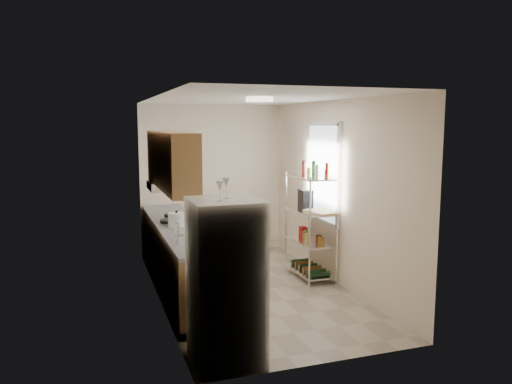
# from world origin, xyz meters

# --- Properties ---
(room) EXTENTS (2.52, 4.42, 2.62)m
(room) POSITION_xyz_m (0.00, 0.00, 1.30)
(room) COLOR #ADA18C
(room) RESTS_ON ground
(counter_run) EXTENTS (0.63, 3.51, 0.90)m
(counter_run) POSITION_xyz_m (-0.92, 0.44, 0.45)
(counter_run) COLOR #AB7E49
(counter_run) RESTS_ON ground
(upper_cabinets) EXTENTS (0.33, 2.20, 0.72)m
(upper_cabinets) POSITION_xyz_m (-1.05, 0.10, 1.81)
(upper_cabinets) COLOR #AB7E49
(upper_cabinets) RESTS_ON room
(range_hood) EXTENTS (0.50, 0.60, 0.12)m
(range_hood) POSITION_xyz_m (-1.00, 0.90, 1.39)
(range_hood) COLOR #B7BABC
(range_hood) RESTS_ON room
(window) EXTENTS (0.06, 1.00, 1.46)m
(window) POSITION_xyz_m (1.23, 0.35, 1.55)
(window) COLOR white
(window) RESTS_ON room
(bakers_rack) EXTENTS (0.45, 0.90, 1.73)m
(bakers_rack) POSITION_xyz_m (1.00, 0.30, 1.11)
(bakers_rack) COLOR silver
(bakers_rack) RESTS_ON ground
(ceiling_dome) EXTENTS (0.34, 0.34, 0.05)m
(ceiling_dome) POSITION_xyz_m (0.00, -0.30, 2.57)
(ceiling_dome) COLOR white
(ceiling_dome) RESTS_ON room
(refrigerator) EXTENTS (0.65, 0.65, 1.58)m
(refrigerator) POSITION_xyz_m (-0.87, -1.85, 0.79)
(refrigerator) COLOR white
(refrigerator) RESTS_ON ground
(wine_glass_a) EXTENTS (0.07, 0.07, 0.19)m
(wine_glass_a) POSITION_xyz_m (-0.85, -1.82, 1.68)
(wine_glass_a) COLOR silver
(wine_glass_a) RESTS_ON refrigerator
(wine_glass_b) EXTENTS (0.06, 0.06, 0.18)m
(wine_glass_b) POSITION_xyz_m (-0.95, -1.96, 1.67)
(wine_glass_b) COLOR silver
(wine_glass_b) RESTS_ON refrigerator
(rice_cooker) EXTENTS (0.23, 0.23, 0.19)m
(rice_cooker) POSITION_xyz_m (-0.96, 0.32, 0.99)
(rice_cooker) COLOR silver
(rice_cooker) RESTS_ON counter_run
(frying_pan_large) EXTENTS (0.26, 0.26, 0.04)m
(frying_pan_large) POSITION_xyz_m (-1.02, 0.61, 0.92)
(frying_pan_large) COLOR black
(frying_pan_large) RESTS_ON counter_run
(frying_pan_small) EXTENTS (0.28, 0.28, 0.04)m
(frying_pan_small) POSITION_xyz_m (-0.92, 1.03, 0.92)
(frying_pan_small) COLOR black
(frying_pan_small) RESTS_ON counter_run
(cutting_board) EXTENTS (0.44, 0.53, 0.03)m
(cutting_board) POSITION_xyz_m (1.07, 0.04, 1.03)
(cutting_board) COLOR tan
(cutting_board) RESTS_ON bakers_rack
(espresso_machine) EXTENTS (0.19, 0.26, 0.29)m
(espresso_machine) POSITION_xyz_m (1.04, 0.56, 1.16)
(espresso_machine) COLOR black
(espresso_machine) RESTS_ON bakers_rack
(storage_bag) EXTENTS (0.09, 0.13, 0.14)m
(storage_bag) POSITION_xyz_m (1.04, 0.63, 0.63)
(storage_bag) COLOR #A21414
(storage_bag) RESTS_ON bakers_rack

